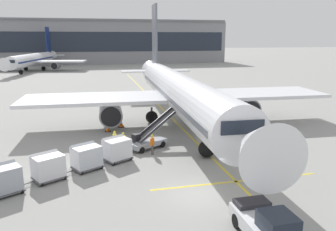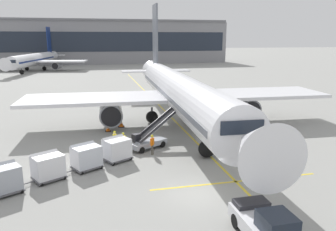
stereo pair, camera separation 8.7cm
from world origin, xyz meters
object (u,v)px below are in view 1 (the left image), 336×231
(baggage_cart_fourth, at_px, (3,179))
(safety_cone_engine_keepout, at_px, (108,129))
(belt_loader, at_px, (149,138))
(ground_crew_marshaller, at_px, (123,141))
(ground_crew_by_loader, at_px, (152,143))
(safety_cone_wingtip, at_px, (121,123))
(baggage_cart_lead, at_px, (117,149))
(baggage_cart_second, at_px, (86,156))
(baggage_cart_third, at_px, (48,166))
(distant_airplane, at_px, (33,60))
(parked_airplane, at_px, (178,92))
(ground_crew_by_carts, at_px, (115,139))
(pushback_tug, at_px, (269,226))

(baggage_cart_fourth, xyz_separation_m, safety_cone_engine_keepout, (7.03, 12.85, -0.69))
(belt_loader, bearing_deg, ground_crew_marshaller, -163.64)
(ground_crew_by_loader, distance_m, safety_cone_wingtip, 9.69)
(baggage_cart_lead, bearing_deg, baggage_cart_fourth, -150.25)
(baggage_cart_second, xyz_separation_m, baggage_cart_fourth, (-5.00, -2.93, 0.00))
(baggage_cart_third, relative_size, distant_airplane, 0.07)
(baggage_cart_second, xyz_separation_m, ground_crew_marshaller, (3.05, 3.15, -0.00))
(belt_loader, bearing_deg, distant_airplane, 105.64)
(belt_loader, bearing_deg, baggage_cart_third, -146.64)
(parked_airplane, distance_m, baggage_cart_second, 15.36)
(ground_crew_by_loader, distance_m, ground_crew_by_carts, 3.53)
(baggage_cart_third, xyz_separation_m, ground_crew_by_carts, (4.90, 5.22, -0.00))
(baggage_cart_second, height_order, safety_cone_engine_keepout, baggage_cart_second)
(pushback_tug, relative_size, ground_crew_marshaller, 2.53)
(baggage_cart_fourth, height_order, ground_crew_marshaller, baggage_cart_fourth)
(belt_loader, xyz_separation_m, ground_crew_by_carts, (-3.01, 0.01, 0.11))
(pushback_tug, height_order, distant_airplane, distant_airplane)
(baggage_cart_lead, height_order, pushback_tug, baggage_cart_lead)
(baggage_cart_second, relative_size, safety_cone_wingtip, 3.53)
(baggage_cart_lead, bearing_deg, ground_crew_by_loader, 12.94)
(safety_cone_engine_keepout, bearing_deg, ground_crew_marshaller, -81.49)
(ground_crew_by_carts, relative_size, distant_airplane, 0.04)
(baggage_cart_third, height_order, safety_cone_engine_keepout, baggage_cart_third)
(ground_crew_by_loader, bearing_deg, belt_loader, 88.88)
(baggage_cart_third, height_order, pushback_tug, baggage_cart_third)
(baggage_cart_third, relative_size, pushback_tug, 0.62)
(parked_airplane, relative_size, baggage_cart_second, 15.93)
(distant_airplane, bearing_deg, belt_loader, -74.36)
(ground_crew_by_loader, height_order, ground_crew_marshaller, same)
(baggage_cart_third, height_order, ground_crew_by_carts, baggage_cart_third)
(baggage_cart_lead, relative_size, safety_cone_wingtip, 3.53)
(distant_airplane, bearing_deg, ground_crew_by_carts, -76.44)
(ground_crew_marshaller, bearing_deg, baggage_cart_lead, -110.56)
(baggage_cart_third, distance_m, ground_crew_marshaller, 7.19)
(baggage_cart_second, height_order, ground_crew_marshaller, baggage_cart_second)
(parked_airplane, distance_m, belt_loader, 9.24)
(distant_airplane, bearing_deg, baggage_cart_fourth, -82.34)
(parked_airplane, height_order, baggage_cart_lead, parked_airplane)
(baggage_cart_third, bearing_deg, distant_airplane, 99.47)
(baggage_cart_second, xyz_separation_m, safety_cone_wingtip, (3.54, 11.45, -0.62))
(parked_airplane, distance_m, baggage_cart_lead, 12.94)
(belt_loader, xyz_separation_m, baggage_cart_third, (-7.91, -5.21, 0.11))
(belt_loader, relative_size, ground_crew_marshaller, 2.95)
(distant_airplane, bearing_deg, baggage_cart_lead, -76.88)
(baggage_cart_third, relative_size, ground_crew_marshaller, 1.58)
(pushback_tug, relative_size, distant_airplane, 0.11)
(baggage_cart_fourth, bearing_deg, baggage_cart_second, 30.39)
(baggage_cart_lead, height_order, baggage_cart_second, same)
(ground_crew_marshaller, relative_size, safety_cone_wingtip, 2.23)
(parked_airplane, xyz_separation_m, ground_crew_marshaller, (-6.99, -8.16, -2.70))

